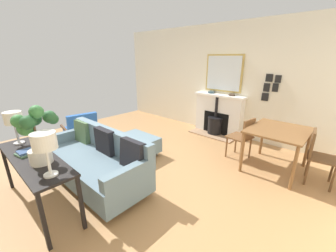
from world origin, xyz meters
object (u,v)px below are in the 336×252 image
ottoman (136,144)px  armchair_accent (81,127)px  mantel_bowl_far (232,95)px  sofa (96,161)px  dining_chair_by_back_wall (317,153)px  console_table (34,162)px  fireplace (218,117)px  book_stack (29,152)px  table_lamp_near_end (13,119)px  mantel_bowl_near (211,92)px  potted_plant (36,132)px  dining_table (278,135)px  table_lamp_far_end (45,143)px  dining_chair_near_fireplace (243,135)px

ottoman → armchair_accent: bearing=-66.4°
mantel_bowl_far → sofa: 3.39m
dining_chair_by_back_wall → console_table: bearing=-39.3°
fireplace → console_table: size_ratio=0.80×
console_table → sofa: bearing=179.9°
sofa → armchair_accent: size_ratio=2.53×
fireplace → book_stack: (4.03, -0.42, 0.29)m
table_lamp_near_end → console_table: bearing=90.0°
armchair_accent → dining_chair_by_back_wall: 4.39m
mantel_bowl_near → table_lamp_near_end: 4.12m
mantel_bowl_far → dining_chair_by_back_wall: bearing=63.1°
potted_plant → mantel_bowl_near: bearing=-176.9°
book_stack → dining_table: size_ratio=0.29×
dining_table → mantel_bowl_far: bearing=-125.5°
book_stack → dining_chair_by_back_wall: 4.09m
mantel_bowl_near → armchair_accent: (2.79, -1.50, -0.59)m
potted_plant → dining_table: 3.53m
table_lamp_far_end → potted_plant: size_ratio=0.67×
table_lamp_far_end → dining_table: (-3.10, 1.34, -0.43)m
armchair_accent → dining_table: size_ratio=0.76×
armchair_accent → table_lamp_far_end: (1.28, 2.09, 0.64)m
table_lamp_near_end → table_lamp_far_end: size_ratio=0.99×
table_lamp_near_end → table_lamp_far_end: bearing=90.0°
sofa → mantel_bowl_near: bearing=179.6°
book_stack → table_lamp_far_end: bearing=90.0°
fireplace → table_lamp_far_end: table_lamp_far_end is taller
mantel_bowl_far → table_lamp_far_end: bearing=0.4°
table_lamp_near_end → dining_chair_near_fireplace: 3.71m
fireplace → mantel_bowl_near: mantel_bowl_near is taller
mantel_bowl_near → dining_table: (0.97, 1.92, -0.39)m
console_table → table_lamp_near_end: bearing=-90.0°
sofa → book_stack: (0.80, -0.15, 0.39)m
mantel_bowl_near → potted_plant: size_ratio=0.24×
sofa → book_stack: 0.90m
table_lamp_far_end → dining_chair_by_back_wall: size_ratio=0.55×
potted_plant → console_table: bearing=-82.9°
potted_plant → dining_table: size_ratio=0.67×
ottoman → table_lamp_near_end: (1.80, -0.34, 0.85)m
sofa → armchair_accent: sofa is taller
ottoman → mantel_bowl_near: bearing=172.5°
dining_chair_near_fireplace → sofa: bearing=-30.9°
table_lamp_near_end → mantel_bowl_far: bearing=163.6°
table_lamp_near_end → potted_plant: size_ratio=0.67×
fireplace → mantel_bowl_near: (-0.03, -0.26, 0.59)m
table_lamp_near_end → book_stack: (-0.00, 0.47, -0.34)m
mantel_bowl_far → dining_table: 1.72m
armchair_accent → fireplace: bearing=147.5°
fireplace → table_lamp_far_end: size_ratio=2.78×
dining_table → table_lamp_far_end: bearing=-23.4°
armchair_accent → dining_chair_near_fireplace: dining_chair_near_fireplace is taller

